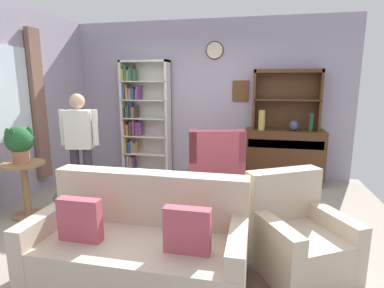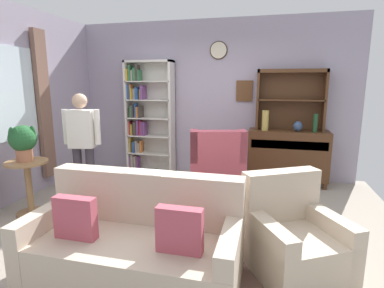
{
  "view_description": "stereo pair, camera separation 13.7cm",
  "coord_description": "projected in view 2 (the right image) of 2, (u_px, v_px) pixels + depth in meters",
  "views": [
    {
      "loc": [
        0.88,
        -3.45,
        1.7
      ],
      "look_at": [
        0.1,
        0.2,
        0.95
      ],
      "focal_mm": 28.63,
      "sensor_mm": 36.0,
      "label": 1
    },
    {
      "loc": [
        1.02,
        -3.42,
        1.7
      ],
      "look_at": [
        0.1,
        0.2,
        0.95
      ],
      "focal_mm": 28.63,
      "sensor_mm": 36.0,
      "label": 2
    }
  ],
  "objects": [
    {
      "name": "wall_back",
      "position": [
        213.0,
        99.0,
        5.58
      ],
      "size": [
        5.0,
        0.09,
        2.8
      ],
      "color": "#A399AD",
      "rests_on": "ground_plane"
    },
    {
      "name": "vase_tall",
      "position": [
        265.0,
        120.0,
        5.08
      ],
      "size": [
        0.11,
        0.11,
        0.33
      ],
      "primitive_type": "cylinder",
      "color": "tan",
      "rests_on": "sideboard"
    },
    {
      "name": "area_rug",
      "position": [
        190.0,
        234.0,
        3.5
      ],
      "size": [
        2.31,
        2.04,
        0.01
      ],
      "primitive_type": "cube",
      "color": "brown",
      "rests_on": "ground_plane"
    },
    {
      "name": "sideboard_hutch",
      "position": [
        291.0,
        91.0,
        5.07
      ],
      "size": [
        1.1,
        0.26,
        1.0
      ],
      "color": "#4C2D19",
      "rests_on": "sideboard"
    },
    {
      "name": "couch_floral",
      "position": [
        136.0,
        246.0,
        2.65
      ],
      "size": [
        1.8,
        0.86,
        0.9
      ],
      "color": "beige",
      "rests_on": "ground_plane"
    },
    {
      "name": "bottle_wine",
      "position": [
        315.0,
        123.0,
        4.89
      ],
      "size": [
        0.07,
        0.07,
        0.3
      ],
      "primitive_type": "cylinder",
      "color": "#194223",
      "rests_on": "sideboard"
    },
    {
      "name": "potted_plant_small",
      "position": [
        63.0,
        198.0,
        4.17
      ],
      "size": [
        0.2,
        0.2,
        0.27
      ],
      "color": "gray",
      "rests_on": "ground_plane"
    },
    {
      "name": "book_stack",
      "position": [
        176.0,
        197.0,
        3.4
      ],
      "size": [
        0.22,
        0.16,
        0.06
      ],
      "color": "#284C8C",
      "rests_on": "coffee_table"
    },
    {
      "name": "coffee_table",
      "position": [
        186.0,
        209.0,
        3.32
      ],
      "size": [
        0.8,
        0.5,
        0.42
      ],
      "color": "#4C2D19",
      "rests_on": "ground_plane"
    },
    {
      "name": "armchair_floral",
      "position": [
        294.0,
        241.0,
        2.77
      ],
      "size": [
        1.04,
        1.05,
        0.88
      ],
      "color": "beige",
      "rests_on": "ground_plane"
    },
    {
      "name": "person_reading",
      "position": [
        82.0,
        141.0,
        4.23
      ],
      "size": [
        0.53,
        0.26,
        1.56
      ],
      "color": "#38333D",
      "rests_on": "ground_plane"
    },
    {
      "name": "plant_stand",
      "position": [
        29.0,
        182.0,
        3.96
      ],
      "size": [
        0.52,
        0.52,
        0.72
      ],
      "color": "#997047",
      "rests_on": "ground_plane"
    },
    {
      "name": "wingback_chair",
      "position": [
        217.0,
        173.0,
        4.55
      ],
      "size": [
        0.95,
        0.97,
        1.05
      ],
      "color": "#B74C5B",
      "rests_on": "ground_plane"
    },
    {
      "name": "vase_round",
      "position": [
        298.0,
        126.0,
        4.98
      ],
      "size": [
        0.15,
        0.15,
        0.17
      ],
      "primitive_type": "ellipsoid",
      "color": "#33476B",
      "rests_on": "sideboard"
    },
    {
      "name": "bookshelf",
      "position": [
        146.0,
        118.0,
        5.77
      ],
      "size": [
        0.9,
        0.3,
        2.1
      ],
      "color": "silver",
      "rests_on": "ground_plane"
    },
    {
      "name": "sideboard",
      "position": [
        287.0,
        154.0,
        5.18
      ],
      "size": [
        1.3,
        0.45,
        0.92
      ],
      "color": "#4C2D19",
      "rests_on": "ground_plane"
    },
    {
      "name": "ground_plane",
      "position": [
        180.0,
        222.0,
        3.83
      ],
      "size": [
        5.4,
        4.6,
        0.02
      ],
      "primitive_type": "cube",
      "color": "#9E9384"
    },
    {
      "name": "potted_plant_large",
      "position": [
        23.0,
        140.0,
        3.85
      ],
      "size": [
        0.33,
        0.33,
        0.46
      ],
      "color": "#AD6B4C",
      "rests_on": "plant_stand"
    },
    {
      "name": "wall_left",
      "position": [
        3.0,
        105.0,
        4.18
      ],
      "size": [
        0.16,
        4.2,
        2.8
      ],
      "color": "#A399AD",
      "rests_on": "ground_plane"
    }
  ]
}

